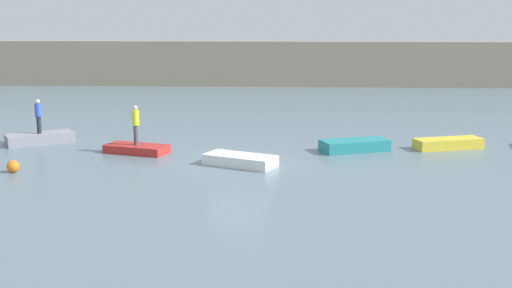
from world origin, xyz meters
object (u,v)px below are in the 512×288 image
rowboat_grey (40,138)px  person_hiviz_shirt (136,123)px  rowboat_teal (355,145)px  mooring_buoy (13,166)px  person_blue_shirt (38,115)px  rowboat_red (137,149)px  rowboat_yellow (448,143)px  rowboat_white (240,160)px

rowboat_grey → person_hiviz_shirt: bearing=-51.6°
rowboat_teal → mooring_buoy: size_ratio=6.22×
rowboat_teal → person_blue_shirt: size_ratio=1.86×
mooring_buoy → rowboat_grey: bearing=100.0°
rowboat_teal → rowboat_red: bearing=164.7°
rowboat_teal → person_blue_shirt: person_blue_shirt is taller
rowboat_teal → mooring_buoy: rowboat_teal is taller
rowboat_yellow → person_hiviz_shirt: bearing=170.0°
rowboat_grey → rowboat_teal: bearing=-35.0°
mooring_buoy → rowboat_red: bearing=43.5°
rowboat_red → person_hiviz_shirt: person_hiviz_shirt is taller
person_hiviz_shirt → person_blue_shirt: person_hiviz_shirt is taller
rowboat_yellow → mooring_buoy: 19.26m
rowboat_red → rowboat_white: 5.39m
rowboat_teal → person_hiviz_shirt: bearing=164.7°
rowboat_yellow → mooring_buoy: size_ratio=6.39×
rowboat_grey → rowboat_teal: size_ratio=1.01×
person_blue_shirt → rowboat_red: bearing=-20.3°
rowboat_red → rowboat_yellow: size_ratio=0.88×
rowboat_white → person_hiviz_shirt: size_ratio=1.65×
person_hiviz_shirt → mooring_buoy: person_hiviz_shirt is taller
person_hiviz_shirt → person_blue_shirt: (-5.14, 1.91, 0.04)m
rowboat_red → rowboat_yellow: (14.33, 1.64, 0.06)m
rowboat_white → rowboat_yellow: bearing=47.2°
rowboat_white → rowboat_teal: 5.99m
rowboat_red → person_hiviz_shirt: bearing=3.4°
rowboat_yellow → person_hiviz_shirt: size_ratio=1.76×
person_blue_shirt → mooring_buoy: person_blue_shirt is taller
rowboat_teal → person_blue_shirt: 15.14m
person_blue_shirt → person_hiviz_shirt: bearing=-20.3°
person_hiviz_shirt → mooring_buoy: bearing=-136.5°
rowboat_red → mooring_buoy: 5.68m
rowboat_grey → rowboat_yellow: rowboat_grey is taller
person_hiviz_shirt → rowboat_red: bearing=166.0°
rowboat_yellow → mooring_buoy: mooring_buoy is taller
rowboat_teal → rowboat_yellow: (4.41, 0.73, -0.02)m
rowboat_red → rowboat_teal: (9.92, 0.91, 0.07)m
rowboat_grey → rowboat_yellow: bearing=-32.0°
person_hiviz_shirt → rowboat_white: bearing=-25.4°
rowboat_white → rowboat_teal: (5.04, 3.23, 0.03)m
mooring_buoy → person_blue_shirt: bearing=100.0°
rowboat_teal → person_hiviz_shirt: person_hiviz_shirt is taller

